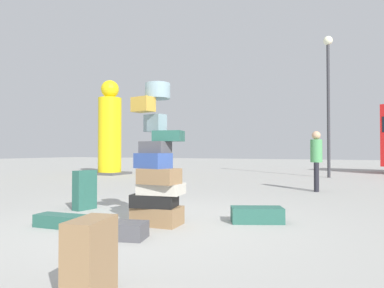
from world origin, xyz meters
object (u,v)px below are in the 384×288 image
Objects in this scene: suitcase_charcoal_upright_blue at (123,230)px; lamp_post at (328,84)px; suitcase_teal_foreground_near at (257,215)px; suitcase_tower at (157,172)px; suitcase_teal_right_side at (85,190)px; person_bearded_onlooker at (316,156)px; suitcase_teal_white_trunk at (61,221)px; suitcase_brown_foreground_far at (90,259)px; yellow_dummy_statue at (110,132)px.

lamp_post reaches higher than suitcase_charcoal_upright_blue.
suitcase_charcoal_upright_blue is 0.73× the size of suitcase_teal_foreground_near.
suitcase_tower is at bearing -99.07° from lamp_post.
suitcase_teal_right_side is 5.90m from person_bearded_onlooker.
suitcase_tower is at bearing -9.19° from suitcase_teal_right_side.
suitcase_teal_white_trunk is 1.45m from suitcase_teal_right_side.
person_bearded_onlooker is (0.81, 7.59, 0.64)m from suitcase_brown_foreground_far.
suitcase_teal_white_trunk is 11.96m from lamp_post.
suitcase_charcoal_upright_blue is 0.78× the size of suitcase_teal_right_side.
suitcase_brown_foreground_far is (0.83, -1.51, 0.19)m from suitcase_charcoal_upright_blue.
suitcase_teal_right_side is at bearing -54.00° from yellow_dummy_statue.
suitcase_tower reaches higher than suitcase_teal_white_trunk.
yellow_dummy_statue is (-8.23, 10.50, 1.60)m from suitcase_brown_foreground_far.
suitcase_teal_white_trunk is (-1.14, -0.68, -0.66)m from suitcase_tower.
yellow_dummy_statue is at bearing 119.83° from suitcase_teal_white_trunk.
suitcase_teal_foreground_near is 0.13× the size of lamp_post.
yellow_dummy_statue reaches higher than person_bearded_onlooker.
suitcase_teal_white_trunk is at bearing -104.20° from lamp_post.
suitcase_tower reaches higher than person_bearded_onlooker.
suitcase_teal_right_side is (-0.71, 1.24, 0.26)m from suitcase_teal_white_trunk.
suitcase_teal_foreground_near is (2.38, 1.46, 0.03)m from suitcase_teal_white_trunk.
lamp_post is at bearing 80.93° from suitcase_tower.
suitcase_teal_foreground_near is at bearing 38.18° from suitcase_charcoal_upright_blue.
person_bearded_onlooker reaches higher than suitcase_charcoal_upright_blue.
suitcase_teal_right_side is at bearing -39.54° from person_bearded_onlooker.
suitcase_brown_foreground_far is 3.95m from suitcase_teal_right_side.
person_bearded_onlooker is at bearing 72.70° from suitcase_brown_foreground_far.
suitcase_brown_foreground_far is 0.14× the size of yellow_dummy_statue.
yellow_dummy_statue is (-5.54, 7.62, 1.54)m from suitcase_teal_right_side.
suitcase_charcoal_upright_blue is 6.36m from person_bearded_onlooker.
suitcase_charcoal_upright_blue is at bearing -17.97° from person_bearded_onlooker.
yellow_dummy_statue is 9.48m from lamp_post.
suitcase_tower is 2.70× the size of suitcase_teal_foreground_near.
suitcase_charcoal_upright_blue is (0.02, -0.81, -0.65)m from suitcase_tower.
person_bearded_onlooker is at bearing 61.10° from suitcase_teal_right_side.
yellow_dummy_statue reaches higher than suitcase_tower.
person_bearded_onlooker reaches higher than suitcase_brown_foreground_far.
suitcase_teal_white_trunk is 2.79m from suitcase_teal_foreground_near.
suitcase_teal_foreground_near is (1.23, 1.59, 0.01)m from suitcase_charcoal_upright_blue.
suitcase_teal_right_side reaches higher than suitcase_teal_white_trunk.
lamp_post reaches higher than yellow_dummy_statue.
suitcase_charcoal_upright_blue is at bearing 107.68° from suitcase_brown_foreground_far.
suitcase_teal_foreground_near is at bearing 26.14° from suitcase_teal_white_trunk.
suitcase_tower is 11.08m from yellow_dummy_statue.
suitcase_teal_right_side is at bearing 114.35° from suitcase_teal_white_trunk.
suitcase_teal_right_side is 10.94m from lamp_post.
suitcase_teal_foreground_near is (3.09, 0.22, -0.24)m from suitcase_teal_right_side.
lamp_post is (1.64, 11.19, 3.61)m from suitcase_charcoal_upright_blue.
lamp_post is (-0.00, 5.10, 2.78)m from person_bearded_onlooker.
suitcase_brown_foreground_far is at bearing -120.95° from suitcase_teal_foreground_near.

